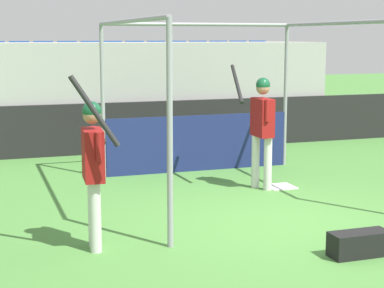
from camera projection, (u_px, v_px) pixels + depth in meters
The scene contains 8 objects.
ground_plane at pixel (283, 223), 8.50m from camera, with size 60.00×60.00×0.00m, color #477F38.
outfield_wall at pixel (160, 126), 13.94m from camera, with size 24.00×0.12×1.07m.
bleacher_section at pixel (145, 92), 15.01m from camera, with size 8.15×2.40×2.35m.
batting_cage at pixel (215, 111), 10.91m from camera, with size 3.59×4.10×2.70m.
home_plate at pixel (280, 187), 10.57m from camera, with size 0.44×0.44×0.02m.
player_batter at pixel (262, 121), 10.28m from camera, with size 0.56×0.98×1.99m.
player_waiting at pixel (93, 161), 7.30m from camera, with size 0.52×0.83×2.05m.
equipment_bag at pixel (359, 244), 7.23m from camera, with size 0.70×0.28×0.28m.
Camera 1 is at (-3.78, -7.39, 2.44)m, focal length 60.00 mm.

